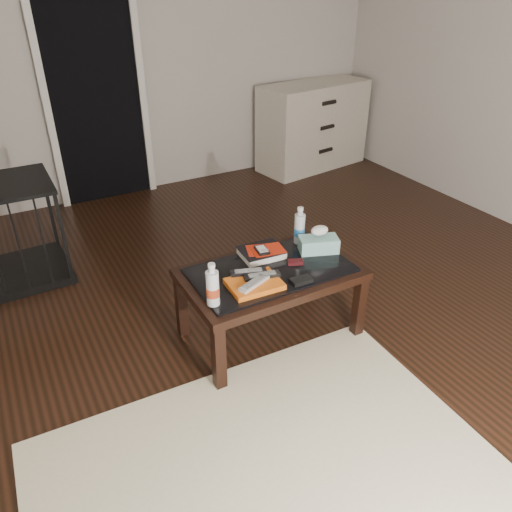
{
  "coord_description": "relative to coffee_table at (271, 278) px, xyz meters",
  "views": [
    {
      "loc": [
        -1.35,
        -2.18,
        1.95
      ],
      "look_at": [
        -0.18,
        -0.07,
        0.55
      ],
      "focal_mm": 35.0,
      "sensor_mm": 36.0,
      "label": 1
    }
  ],
  "objects": [
    {
      "name": "water_bottle_right",
      "position": [
        0.31,
        0.19,
        0.18
      ],
      "size": [
        0.08,
        0.08,
        0.24
      ],
      "primitive_type": "cylinder",
      "rotation": [
        0.0,
        0.0,
        0.31
      ],
      "color": "silver",
      "rests_on": "coffee_table"
    },
    {
      "name": "rug",
      "position": [
        -0.51,
        -0.92,
        -0.39
      ],
      "size": [
        2.05,
        1.56,
        0.01
      ],
      "primitive_type": "cube",
      "rotation": [
        0.0,
        0.0,
        -0.03
      ],
      "color": "beige",
      "rests_on": "ground"
    },
    {
      "name": "remote_black_back",
      "position": [
        -0.16,
        -0.02,
        0.11
      ],
      "size": [
        0.21,
        0.11,
        0.02
      ],
      "primitive_type": "cube",
      "rotation": [
        0.0,
        0.0,
        -0.33
      ],
      "color": "black",
      "rests_on": "magazines"
    },
    {
      "name": "coffee_table",
      "position": [
        0.0,
        0.0,
        0.0
      ],
      "size": [
        1.0,
        0.6,
        0.46
      ],
      "color": "black",
      "rests_on": "ground"
    },
    {
      "name": "dvd_mailers",
      "position": [
        0.03,
        0.14,
        0.11
      ],
      "size": [
        0.22,
        0.19,
        0.01
      ],
      "primitive_type": "cube",
      "rotation": [
        0.0,
        0.0,
        -0.32
      ],
      "color": "red",
      "rests_on": "textbook"
    },
    {
      "name": "doorway",
      "position": [
        -0.29,
        2.58,
        0.63
      ],
      "size": [
        0.9,
        0.08,
        2.07
      ],
      "color": "black",
      "rests_on": "ground"
    },
    {
      "name": "wallet",
      "position": [
        0.08,
        -0.2,
        0.07
      ],
      "size": [
        0.12,
        0.07,
        0.02
      ],
      "primitive_type": "cube",
      "rotation": [
        0.0,
        0.0,
        -0.04
      ],
      "color": "black",
      "rests_on": "coffee_table"
    },
    {
      "name": "remote_silver",
      "position": [
        -0.18,
        -0.14,
        0.11
      ],
      "size": [
        0.2,
        0.12,
        0.02
      ],
      "primitive_type": "cube",
      "rotation": [
        0.0,
        0.0,
        0.37
      ],
      "color": "#ABACB0",
      "rests_on": "magazines"
    },
    {
      "name": "textbook",
      "position": [
        0.03,
        0.15,
        0.09
      ],
      "size": [
        0.26,
        0.22,
        0.05
      ],
      "primitive_type": "cube",
      "rotation": [
        0.0,
        0.0,
        -0.06
      ],
      "color": "black",
      "rests_on": "coffee_table"
    },
    {
      "name": "room_shell",
      "position": [
        0.11,
        0.11,
        1.22
      ],
      "size": [
        5.0,
        5.0,
        5.0
      ],
      "color": "beige",
      "rests_on": "ground"
    },
    {
      "name": "ipod",
      "position": [
        0.01,
        0.12,
        0.12
      ],
      "size": [
        0.08,
        0.11,
        0.02
      ],
      "primitive_type": "cube",
      "rotation": [
        0.0,
        0.0,
        -0.16
      ],
      "color": "black",
      "rests_on": "dvd_mailers"
    },
    {
      "name": "remote_black_front",
      "position": [
        -0.11,
        -0.09,
        0.11
      ],
      "size": [
        0.21,
        0.09,
        0.02
      ],
      "primitive_type": "cube",
      "rotation": [
        0.0,
        0.0,
        -0.22
      ],
      "color": "black",
      "rests_on": "magazines"
    },
    {
      "name": "water_bottle_left",
      "position": [
        -0.43,
        -0.15,
        0.18
      ],
      "size": [
        0.07,
        0.07,
        0.24
      ],
      "primitive_type": "cylinder",
      "rotation": [
        0.0,
        0.0,
        0.09
      ],
      "color": "silver",
      "rests_on": "coffee_table"
    },
    {
      "name": "tissue_box",
      "position": [
        0.35,
        0.04,
        0.11
      ],
      "size": [
        0.26,
        0.19,
        0.09
      ],
      "primitive_type": "cube",
      "rotation": [
        0.0,
        0.0,
        -0.36
      ],
      "color": "teal",
      "rests_on": "coffee_table"
    },
    {
      "name": "flip_phone",
      "position": [
        0.15,
        -0.02,
        0.08
      ],
      "size": [
        0.1,
        0.08,
        0.02
      ],
      "primitive_type": "cube",
      "rotation": [
        0.0,
        0.0,
        -0.38
      ],
      "color": "black",
      "rests_on": "coffee_table"
    },
    {
      "name": "magazines",
      "position": [
        -0.17,
        -0.11,
        0.08
      ],
      "size": [
        0.29,
        0.22,
        0.03
      ],
      "primitive_type": "cube",
      "rotation": [
        0.0,
        0.0,
        -0.05
      ],
      "color": "orange",
      "rests_on": "coffee_table"
    },
    {
      "name": "ground",
      "position": [
        0.11,
        0.11,
        -0.4
      ],
      "size": [
        5.0,
        5.0,
        0.0
      ],
      "primitive_type": "plane",
      "color": "black",
      "rests_on": "ground"
    },
    {
      "name": "dresser",
      "position": [
        1.91,
        2.34,
        0.05
      ],
      "size": [
        1.26,
        0.67,
        0.9
      ],
      "rotation": [
        0.0,
        0.0,
        0.15
      ],
      "color": "beige",
      "rests_on": "ground"
    }
  ]
}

